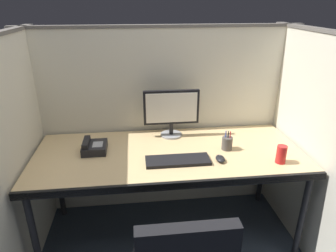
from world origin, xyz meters
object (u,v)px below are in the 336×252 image
Objects in this scene: computer_mouse at (220,159)px; pen_cup at (227,143)px; desk at (169,159)px; soda_can at (281,154)px; keyboard_main at (178,160)px; monitor_center at (171,110)px; desk_phone at (94,147)px.

computer_mouse is 0.19m from pen_cup.
desk is 0.76m from soda_can.
keyboard_main is at bearing 172.86° from soda_can.
monitor_center is at bearing 142.65° from soda_can.
keyboard_main is 3.52× the size of soda_can.
pen_cup is (0.09, 0.16, 0.03)m from computer_mouse.
monitor_center is at bearing 19.19° from desk_phone.
desk is at bearing 154.56° from computer_mouse.
desk_phone is (-0.53, 0.09, 0.08)m from desk.
computer_mouse is 0.66× the size of pen_cup.
soda_can is (0.67, -0.51, -0.15)m from monitor_center.
keyboard_main is at bearing -159.47° from pen_cup.
desk is 12.99× the size of pen_cup.
desk is 4.42× the size of monitor_center.
computer_mouse is at bearing -120.07° from pen_cup.
monitor_center is at bearing 88.70° from keyboard_main.
desk_phone is 0.96m from pen_cup.
monitor_center is 2.26× the size of desk_phone.
desk is 4.42× the size of keyboard_main.
desk is at bearing -179.24° from pen_cup.
pen_cup is 0.38m from soda_can.
soda_can reaches higher than keyboard_main.
soda_can is at bearing -37.32° from pen_cup.
computer_mouse is at bearing -15.71° from desk_phone.
computer_mouse is (0.33, -0.16, 0.07)m from desk.
desk is at bearing 162.90° from soda_can.
pen_cup reaches higher than computer_mouse.
pen_cup reaches higher than keyboard_main.
monitor_center is 0.56m from computer_mouse.
soda_can is (0.72, -0.22, 0.11)m from desk.
monitor_center reaches higher than computer_mouse.
soda_can reaches higher than computer_mouse.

